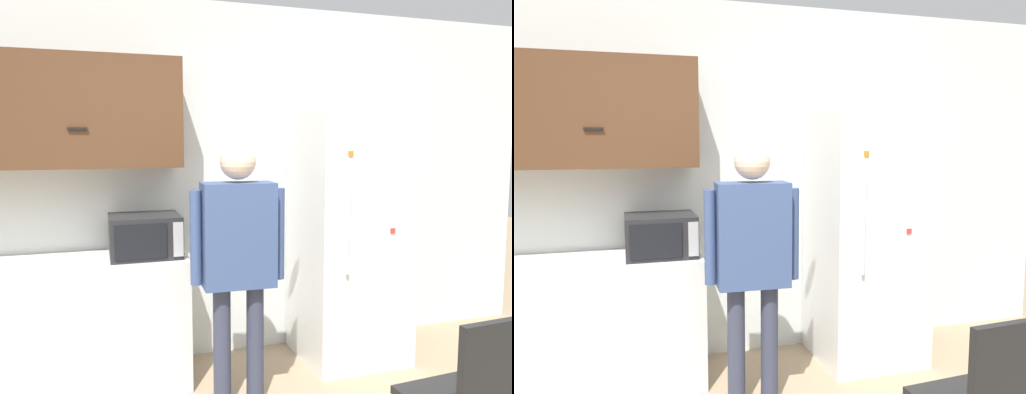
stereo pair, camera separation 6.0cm
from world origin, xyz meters
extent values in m
cube|color=silver|center=(0.00, 2.09, 1.35)|extent=(6.00, 0.06, 2.70)
cube|color=silver|center=(-1.17, 1.77, 0.44)|extent=(2.07, 0.59, 0.89)
cube|color=#51331E|center=(-1.17, 1.88, 1.86)|extent=(2.07, 0.37, 0.74)
cube|color=black|center=(-0.81, 1.68, 1.75)|extent=(0.12, 0.01, 0.01)
cube|color=#232326|center=(-0.40, 1.75, 1.03)|extent=(0.47, 0.40, 0.28)
cube|color=black|center=(-0.44, 1.54, 1.03)|extent=(0.33, 0.01, 0.22)
cube|color=#B2B2B2|center=(-0.20, 1.54, 1.03)|extent=(0.07, 0.01, 0.23)
cylinder|color=#33384C|center=(0.01, 1.24, 0.39)|extent=(0.11, 0.11, 0.78)
cylinder|color=#33384C|center=(0.22, 1.23, 0.39)|extent=(0.11, 0.11, 0.78)
cube|color=#384C7A|center=(0.12, 1.24, 1.10)|extent=(0.45, 0.24, 0.64)
sphere|color=beige|center=(0.12, 1.24, 1.55)|extent=(0.22, 0.22, 0.22)
cylinder|color=#384C7A|center=(-0.15, 1.25, 1.09)|extent=(0.07, 0.07, 0.57)
cylinder|color=#384C7A|center=(0.38, 1.23, 1.09)|extent=(0.07, 0.07, 0.57)
cube|color=white|center=(1.12, 1.70, 0.94)|extent=(0.75, 0.71, 1.88)
cylinder|color=silver|center=(0.92, 1.32, 1.09)|extent=(0.02, 0.02, 0.66)
cube|color=orange|center=(0.93, 1.34, 1.59)|extent=(0.04, 0.01, 0.04)
cube|color=red|center=(1.28, 1.34, 1.04)|extent=(0.04, 0.01, 0.04)
cube|color=black|center=(0.90, -0.05, 0.70)|extent=(0.42, 0.06, 0.45)
camera|label=1|loc=(-0.70, -1.66, 1.67)|focal=35.00mm
camera|label=2|loc=(-0.64, -1.68, 1.67)|focal=35.00mm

